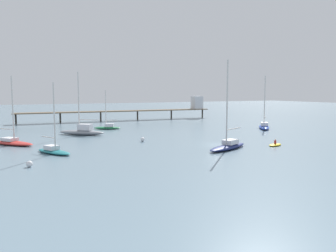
# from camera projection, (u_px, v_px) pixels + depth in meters

# --- Properties ---
(ground_plane) EXTENTS (400.00, 400.00, 0.00)m
(ground_plane) POSITION_uv_depth(u_px,v_px,m) (215.00, 145.00, 58.20)
(ground_plane) COLOR slate
(pier) EXTENTS (60.73, 6.16, 7.39)m
(pier) POSITION_uv_depth(u_px,v_px,m) (150.00, 108.00, 108.90)
(pier) COLOR brown
(pier) RESTS_ON ground_plane
(sailboat_red) EXTENTS (7.68, 9.01, 11.68)m
(sailboat_red) POSITION_uv_depth(u_px,v_px,m) (12.00, 141.00, 57.99)
(sailboat_red) COLOR red
(sailboat_red) RESTS_ON ground_plane
(sailboat_green) EXTENTS (6.59, 4.52, 9.30)m
(sailboat_green) POSITION_uv_depth(u_px,v_px,m) (108.00, 127.00, 81.66)
(sailboat_green) COLOR #287F4C
(sailboat_green) RESTS_ON ground_plane
(sailboat_blue) EXTENTS (7.85, 9.20, 12.83)m
(sailboat_blue) POSITION_uv_depth(u_px,v_px,m) (264.00, 126.00, 82.63)
(sailboat_blue) COLOR #2D4CB7
(sailboat_blue) RESTS_ON ground_plane
(sailboat_gray) EXTENTS (9.32, 8.25, 13.07)m
(sailboat_gray) POSITION_uv_depth(u_px,v_px,m) (82.00, 131.00, 70.91)
(sailboat_gray) COLOR gray
(sailboat_gray) RESTS_ON ground_plane
(sailboat_navy) EXTENTS (9.89, 6.27, 13.92)m
(sailboat_navy) POSITION_uv_depth(u_px,v_px,m) (228.00, 145.00, 53.68)
(sailboat_navy) COLOR navy
(sailboat_navy) RESTS_ON ground_plane
(sailboat_teal) EXTENTS (5.16, 7.40, 10.39)m
(sailboat_teal) POSITION_uv_depth(u_px,v_px,m) (54.00, 149.00, 50.01)
(sailboat_teal) COLOR #1E727A
(sailboat_teal) RESTS_ON ground_plane
(dinghy_yellow) EXTENTS (3.46, 2.38, 1.14)m
(dinghy_yellow) POSITION_uv_depth(u_px,v_px,m) (275.00, 145.00, 56.97)
(dinghy_yellow) COLOR yellow
(dinghy_yellow) RESTS_ON ground_plane
(mooring_buoy_outer) EXTENTS (0.81, 0.81, 0.81)m
(mooring_buoy_outer) POSITION_uv_depth(u_px,v_px,m) (143.00, 140.00, 61.50)
(mooring_buoy_outer) COLOR silver
(mooring_buoy_outer) RESTS_ON ground_plane
(mooring_buoy_mid) EXTENTS (0.76, 0.76, 0.76)m
(mooring_buoy_mid) POSITION_uv_depth(u_px,v_px,m) (29.00, 164.00, 41.04)
(mooring_buoy_mid) COLOR silver
(mooring_buoy_mid) RESTS_ON ground_plane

